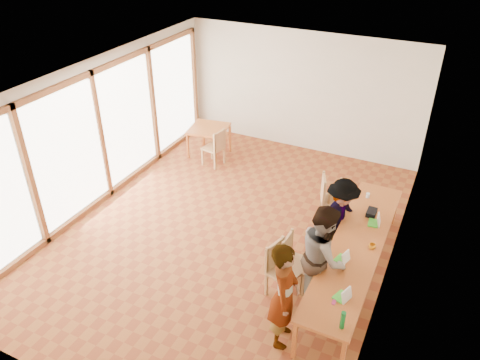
# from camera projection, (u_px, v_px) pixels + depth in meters

# --- Properties ---
(ground) EXTENTS (8.00, 8.00, 0.00)m
(ground) POSITION_uv_depth(u_px,v_px,m) (230.00, 230.00, 9.21)
(ground) COLOR brown
(ground) RESTS_ON ground
(wall_back) EXTENTS (6.00, 0.10, 3.00)m
(wall_back) POSITION_uv_depth(u_px,v_px,m) (303.00, 92.00, 11.51)
(wall_back) COLOR beige
(wall_back) RESTS_ON ground
(wall_front) EXTENTS (6.00, 0.10, 3.00)m
(wall_front) POSITION_uv_depth(u_px,v_px,m) (70.00, 317.00, 5.35)
(wall_front) COLOR beige
(wall_front) RESTS_ON ground
(wall_right) EXTENTS (0.10, 8.00, 3.00)m
(wall_right) POSITION_uv_depth(u_px,v_px,m) (399.00, 204.00, 7.31)
(wall_right) COLOR beige
(wall_right) RESTS_ON ground
(window_wall) EXTENTS (0.10, 8.00, 3.00)m
(window_wall) POSITION_uv_depth(u_px,v_px,m) (100.00, 133.00, 9.53)
(window_wall) COLOR white
(window_wall) RESTS_ON ground
(ceiling) EXTENTS (6.00, 8.00, 0.04)m
(ceiling) POSITION_uv_depth(u_px,v_px,m) (228.00, 82.00, 7.64)
(ceiling) COLOR white
(ceiling) RESTS_ON wall_back
(communal_table) EXTENTS (0.80, 4.00, 0.75)m
(communal_table) POSITION_uv_depth(u_px,v_px,m) (356.00, 247.00, 7.67)
(communal_table) COLOR #C96B2C
(communal_table) RESTS_ON ground
(side_table) EXTENTS (0.90, 0.90, 0.75)m
(side_table) POSITION_uv_depth(u_px,v_px,m) (209.00, 131.00, 11.55)
(side_table) COLOR #C96B2C
(side_table) RESTS_ON ground
(chair_near) EXTENTS (0.56, 0.56, 0.52)m
(chair_near) POSITION_uv_depth(u_px,v_px,m) (279.00, 263.00, 7.47)
(chair_near) COLOR tan
(chair_near) RESTS_ON ground
(chair_mid) EXTENTS (0.46, 0.46, 0.51)m
(chair_mid) POSITION_uv_depth(u_px,v_px,m) (292.00, 255.00, 7.65)
(chair_mid) COLOR tan
(chair_mid) RESTS_ON ground
(chair_far) EXTENTS (0.60, 0.60, 0.54)m
(chair_far) POSITION_uv_depth(u_px,v_px,m) (328.00, 194.00, 9.18)
(chair_far) COLOR tan
(chair_far) RESTS_ON ground
(chair_empty) EXTENTS (0.53, 0.53, 0.49)m
(chair_empty) POSITION_uv_depth(u_px,v_px,m) (339.00, 199.00, 9.14)
(chair_empty) COLOR tan
(chair_empty) RESTS_ON ground
(chair_spare) EXTENTS (0.50, 0.50, 0.50)m
(chair_spare) POSITION_uv_depth(u_px,v_px,m) (216.00, 144.00, 11.13)
(chair_spare) COLOR tan
(chair_spare) RESTS_ON ground
(person_near) EXTENTS (0.54, 0.71, 1.73)m
(person_near) POSITION_uv_depth(u_px,v_px,m) (284.00, 295.00, 6.50)
(person_near) COLOR gray
(person_near) RESTS_ON ground
(person_mid) EXTENTS (0.94, 1.06, 1.82)m
(person_mid) POSITION_uv_depth(u_px,v_px,m) (323.00, 256.00, 7.15)
(person_mid) COLOR gray
(person_mid) RESTS_ON ground
(person_far) EXTENTS (0.89, 1.14, 1.55)m
(person_far) POSITION_uv_depth(u_px,v_px,m) (340.00, 219.00, 8.21)
(person_far) COLOR gray
(person_far) RESTS_ON ground
(laptop_near) EXTENTS (0.26, 0.27, 0.19)m
(laptop_near) POSITION_uv_depth(u_px,v_px,m) (344.00, 296.00, 6.58)
(laptop_near) COLOR #43D531
(laptop_near) RESTS_ON communal_table
(laptop_mid) EXTENTS (0.24, 0.25, 0.18)m
(laptop_mid) POSITION_uv_depth(u_px,v_px,m) (343.00, 258.00, 7.27)
(laptop_mid) COLOR #43D531
(laptop_mid) RESTS_ON communal_table
(laptop_far) EXTENTS (0.23, 0.25, 0.20)m
(laptop_far) POSITION_uv_depth(u_px,v_px,m) (376.00, 222.00, 8.09)
(laptop_far) COLOR #43D531
(laptop_far) RESTS_ON communal_table
(yellow_mug) EXTENTS (0.14, 0.14, 0.09)m
(yellow_mug) POSITION_uv_depth(u_px,v_px,m) (372.00, 246.00, 7.53)
(yellow_mug) COLOR orange
(yellow_mug) RESTS_ON communal_table
(green_bottle) EXTENTS (0.07, 0.07, 0.28)m
(green_bottle) POSITION_uv_depth(u_px,v_px,m) (343.00, 320.00, 6.09)
(green_bottle) COLOR #0E6427
(green_bottle) RESTS_ON communal_table
(clear_glass) EXTENTS (0.07, 0.07, 0.09)m
(clear_glass) POSITION_uv_depth(u_px,v_px,m) (368.00, 195.00, 8.81)
(clear_glass) COLOR silver
(clear_glass) RESTS_ON communal_table
(condiment_cup) EXTENTS (0.08, 0.08, 0.06)m
(condiment_cup) POSITION_uv_depth(u_px,v_px,m) (342.00, 266.00, 7.16)
(condiment_cup) COLOR white
(condiment_cup) RESTS_ON communal_table
(pink_phone) EXTENTS (0.05, 0.10, 0.01)m
(pink_phone) POSITION_uv_depth(u_px,v_px,m) (334.00, 302.00, 6.54)
(pink_phone) COLOR #C72E7B
(pink_phone) RESTS_ON communal_table
(black_pouch) EXTENTS (0.16, 0.26, 0.09)m
(black_pouch) POSITION_uv_depth(u_px,v_px,m) (372.00, 212.00, 8.34)
(black_pouch) COLOR black
(black_pouch) RESTS_ON communal_table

